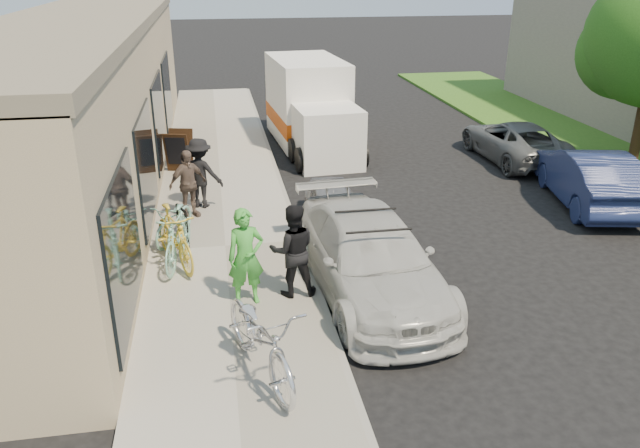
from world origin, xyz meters
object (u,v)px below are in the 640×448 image
far_car_gray (514,141)px  cruiser_bike_a (178,238)px  bike_rack (182,222)px  sedan_silver (333,207)px  woman_rider (246,257)px  cruiser_bike_b (174,221)px  far_car_blue (589,177)px  cruiser_bike_c (174,237)px  bystander_a (200,173)px  tandem_bike (261,337)px  sandwich_board (179,151)px  sedan_white (370,257)px  moving_truck (311,109)px  bystander_b (188,184)px  man_standing (293,250)px

far_car_gray → cruiser_bike_a: 11.09m
bike_rack → sedan_silver: 3.27m
woman_rider → cruiser_bike_b: size_ratio=1.05×
far_car_blue → cruiser_bike_b: size_ratio=2.62×
cruiser_bike_c → bystander_a: 3.06m
bike_rack → bystander_a: 2.11m
far_car_gray → bystander_a: (-9.08, -2.73, 0.39)m
sedan_silver → tandem_bike: 5.64m
sandwich_board → bystander_a: (0.60, -2.89, 0.26)m
sedan_white → far_car_blue: sedan_white is taller
tandem_bike → cruiser_bike_b: size_ratio=1.44×
far_car_blue → cruiser_bike_c: bearing=22.8°
cruiser_bike_b → cruiser_bike_c: bearing=-63.8°
sandwich_board → sedan_white: 8.12m
moving_truck → tandem_bike: 12.22m
bystander_b → sedan_silver: bearing=-47.7°
sedan_white → bystander_a: (-2.91, 4.43, 0.27)m
sandwich_board → cruiser_bike_a: size_ratio=0.61×
sedan_silver → cruiser_bike_a: size_ratio=1.62×
far_car_blue → man_standing: bearing=35.7°
far_car_gray → cruiser_bike_c: (-9.56, -5.74, 0.13)m
tandem_bike → man_standing: (0.73, 2.20, 0.22)m
woman_rider → bystander_b: bearing=97.3°
tandem_bike → cruiser_bike_a: (-1.24, 3.70, -0.06)m
sedan_silver → bystander_b: bearing=170.5°
woman_rider → bystander_a: 4.70m
far_car_blue → cruiser_bike_b: 9.75m
moving_truck → man_standing: bearing=-104.8°
sandwich_board → cruiser_bike_a: sandwich_board is taller
sedan_white → cruiser_bike_b: (-3.45, 2.60, -0.13)m
sandwich_board → moving_truck: size_ratio=0.20×
cruiser_bike_c → bike_rack: bearing=61.8°
cruiser_bike_b → sandwich_board: bearing=113.9°
sandwich_board → sedan_white: (3.52, -7.32, -0.01)m
bike_rack → cruiser_bike_b: (-0.17, 0.22, -0.06)m
far_car_blue → woman_rider: size_ratio=2.49×
far_car_blue → far_car_gray: bearing=-77.5°
bike_rack → bystander_a: (0.37, 2.05, 0.34)m
sedan_silver → bystander_a: (-2.84, 1.43, 0.47)m
bystander_b → woman_rider: bearing=-108.3°
far_car_blue → cruiser_bike_a: size_ratio=2.31×
sedan_white → sedan_silver: 3.01m
cruiser_bike_b → moving_truck: bearing=84.0°
cruiser_bike_b → far_car_gray: bearing=48.5°
sandwich_board → tandem_bike: size_ratio=0.48×
cruiser_bike_b → bystander_a: bystander_a is taller
far_car_gray → man_standing: (-7.53, -7.23, 0.39)m
sedan_silver → bystander_b: (-3.10, 0.84, 0.42)m
cruiser_bike_a → cruiser_bike_b: size_ratio=1.13×
far_car_blue → woman_rider: 9.16m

